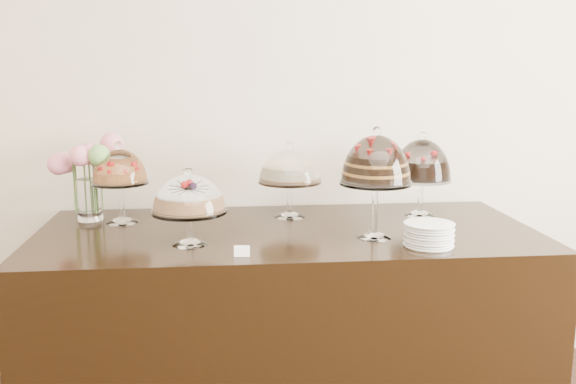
{
  "coord_description": "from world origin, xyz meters",
  "views": [
    {
      "loc": [
        -0.58,
        -0.3,
        1.61
      ],
      "look_at": [
        -0.31,
        2.4,
        1.08
      ],
      "focal_mm": 40.0,
      "sensor_mm": 36.0,
      "label": 1
    }
  ],
  "objects": [
    {
      "name": "cake_stand_dark_choco",
      "position": [
        0.37,
        2.66,
        1.15
      ],
      "size": [
        0.29,
        0.29,
        0.41
      ],
      "color": "white",
      "rests_on": "display_counter"
    },
    {
      "name": "plate_stack",
      "position": [
        0.24,
        2.12,
        0.95
      ],
      "size": [
        0.2,
        0.2,
        0.09
      ],
      "color": "white",
      "rests_on": "display_counter"
    },
    {
      "name": "wall_back",
      "position": [
        0.0,
        3.0,
        1.5
      ],
      "size": [
        5.0,
        0.04,
        3.0
      ],
      "primitive_type": "cube",
      "color": "beige",
      "rests_on": "ground"
    },
    {
      "name": "cake_stand_cheesecake",
      "position": [
        -0.27,
        2.69,
        1.13
      ],
      "size": [
        0.3,
        0.3,
        0.36
      ],
      "color": "white",
      "rests_on": "display_counter"
    },
    {
      "name": "flower_vase",
      "position": [
        -1.22,
        2.73,
        1.15
      ],
      "size": [
        0.33,
        0.28,
        0.41
      ],
      "color": "white",
      "rests_on": "display_counter"
    },
    {
      "name": "display_counter",
      "position": [
        -0.31,
        2.45,
        0.45
      ],
      "size": [
        2.2,
        1.0,
        0.9
      ],
      "primitive_type": "cube",
      "color": "black",
      "rests_on": "ground"
    },
    {
      "name": "cake_stand_fruit_tart",
      "position": [
        -1.06,
        2.66,
        1.14
      ],
      "size": [
        0.26,
        0.26,
        0.38
      ],
      "color": "white",
      "rests_on": "display_counter"
    },
    {
      "name": "cake_stand_choco_layer",
      "position": [
        0.05,
        2.27,
        1.22
      ],
      "size": [
        0.3,
        0.3,
        0.47
      ],
      "color": "white",
      "rests_on": "display_counter"
    },
    {
      "name": "price_card_left",
      "position": [
        -0.52,
        2.05,
        0.92
      ],
      "size": [
        0.06,
        0.02,
        0.04
      ],
      "primitive_type": "cube",
      "rotation": [
        -0.21,
        0.0,
        -0.13
      ],
      "color": "white",
      "rests_on": "display_counter"
    },
    {
      "name": "cake_stand_sugar_sponge",
      "position": [
        -0.72,
        2.25,
        1.1
      ],
      "size": [
        0.3,
        0.3,
        0.32
      ],
      "color": "white",
      "rests_on": "display_counter"
    }
  ]
}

